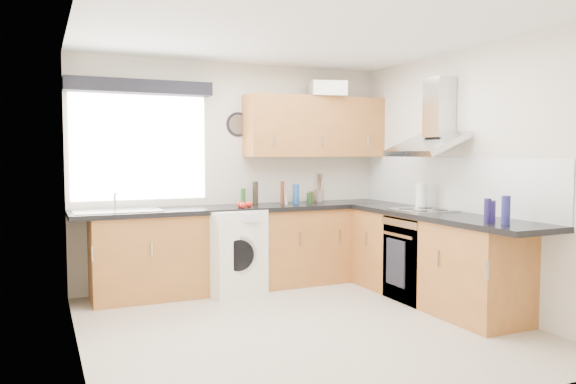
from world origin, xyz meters
name	(u,v)px	position (x,y,z in m)	size (l,w,h in m)	color
ground_plane	(302,326)	(0.00, 0.00, 0.00)	(3.60, 3.60, 0.00)	beige
ceiling	(302,32)	(0.00, 0.00, 2.50)	(3.60, 3.60, 0.02)	white
wall_back	(234,174)	(0.00, 1.80, 1.25)	(3.60, 0.02, 2.50)	silver
wall_front	(441,197)	(0.00, -1.80, 1.25)	(3.60, 0.02, 2.50)	silver
wall_left	(76,187)	(-1.80, 0.00, 1.25)	(0.02, 3.60, 2.50)	silver
wall_right	(468,178)	(1.80, 0.00, 1.25)	(0.02, 3.60, 2.50)	silver
window	(140,148)	(-1.05, 1.79, 1.55)	(1.40, 0.02, 1.10)	white
window_blind	(140,87)	(-1.05, 1.70, 2.18)	(1.50, 0.18, 0.14)	black
splashback	(446,183)	(1.79, 0.30, 1.18)	(0.01, 3.00, 0.54)	white
base_cab_back	(234,250)	(-0.10, 1.51, 0.43)	(3.00, 0.58, 0.86)	#955927
base_cab_corner	(360,241)	(1.50, 1.50, 0.43)	(0.60, 0.60, 0.86)	#955927
base_cab_right	(432,260)	(1.51, 0.15, 0.43)	(0.58, 2.10, 0.86)	#955927
worktop_back	(243,208)	(0.00, 1.50, 0.89)	(3.60, 0.62, 0.05)	black
worktop_right	(443,216)	(1.50, 0.00, 0.89)	(0.62, 2.42, 0.05)	black
sink	(117,207)	(-1.33, 1.50, 0.95)	(0.84, 0.46, 0.10)	#B3B4B5
oven	(422,258)	(1.50, 0.30, 0.42)	(0.56, 0.58, 0.85)	black
hob_plate	(423,210)	(1.50, 0.30, 0.92)	(0.52, 0.52, 0.01)	#B3B4B5
extractor_hood	(433,125)	(1.60, 0.30, 1.77)	(0.52, 0.78, 0.66)	#B3B4B5
upper_cabinets	(315,127)	(0.95, 1.62, 1.80)	(1.70, 0.35, 0.70)	#955927
washing_machine	(229,251)	(-0.19, 1.40, 0.45)	(0.61, 0.59, 0.89)	white
wall_clock	(239,124)	(0.05, 1.78, 1.82)	(0.28, 0.28, 0.04)	black
casserole	(328,89)	(1.06, 1.52, 2.23)	(0.40, 0.29, 0.17)	white
storage_box	(327,92)	(1.05, 1.52, 2.20)	(0.23, 0.19, 0.10)	#B5492E
utensil_pot	(320,196)	(1.05, 1.70, 0.98)	(0.10, 0.10, 0.14)	gray
kitchen_roll	(422,196)	(1.62, 0.48, 1.04)	(0.12, 0.12, 0.27)	white
tomato_cluster	(244,205)	(-0.06, 1.30, 0.95)	(0.16, 0.16, 0.07)	red
jar_0	(255,193)	(0.21, 1.67, 1.04)	(0.06, 0.06, 0.26)	black
jar_1	(296,197)	(0.72, 1.67, 0.97)	(0.05, 0.05, 0.13)	black
jar_2	(310,198)	(0.83, 1.54, 0.97)	(0.06, 0.06, 0.12)	#193F16
jar_3	(296,194)	(0.66, 1.55, 1.02)	(0.07, 0.07, 0.22)	#1D498D
jar_4	(286,200)	(0.52, 1.49, 0.96)	(0.04, 0.04, 0.10)	#A69B8E
jar_5	(282,193)	(0.50, 1.57, 1.04)	(0.04, 0.04, 0.26)	maroon
jar_6	(311,197)	(0.93, 1.69, 0.97)	(0.07, 0.07, 0.12)	brown
jar_7	(243,197)	(0.06, 1.65, 1.00)	(0.06, 0.06, 0.18)	#25551E
bottle_0	(488,210)	(1.39, -0.71, 1.01)	(0.06, 0.06, 0.20)	#20164D
bottle_1	(506,210)	(1.43, -0.86, 1.03)	(0.07, 0.07, 0.24)	navy
bottle_2	(491,212)	(1.42, -0.71, 1.00)	(0.07, 0.07, 0.18)	navy
bottle_3	(492,210)	(1.53, -0.61, 1.00)	(0.06, 0.06, 0.18)	#571216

